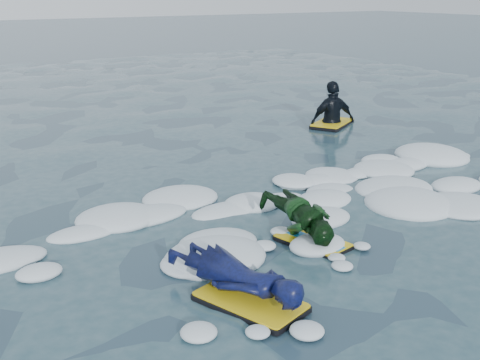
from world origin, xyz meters
name	(u,v)px	position (x,y,z in m)	size (l,w,h in m)	color
ground	(274,247)	(0.00, 0.00, 0.00)	(120.00, 120.00, 0.00)	#1C3C43
foam_band	(231,220)	(0.00, 1.03, 0.00)	(12.00, 3.10, 0.30)	silver
prone_woman_unit	(238,277)	(-1.03, -0.84, 0.22)	(1.03, 1.76, 0.43)	black
prone_child_unit	(304,219)	(0.44, -0.01, 0.28)	(0.93, 1.48, 0.54)	black
waiting_rider_unit	(332,122)	(5.05, 4.93, 0.09)	(1.43, 1.23, 1.88)	black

